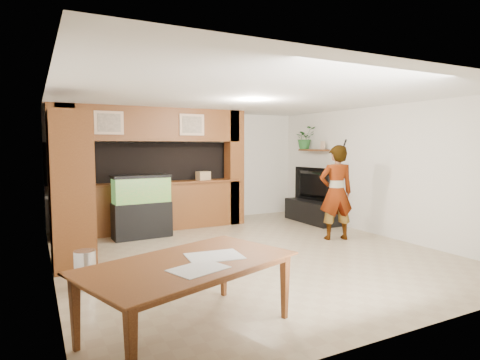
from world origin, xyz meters
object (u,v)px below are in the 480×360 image
aquarium (142,207)px  dining_table (192,298)px  person (336,193)px  television (313,185)px  pantry_cabinet (71,189)px

aquarium → dining_table: (-0.57, -4.27, -0.25)m
person → dining_table: (-3.86, -2.42, -0.56)m
television → dining_table: 6.09m
television → pantry_cabinet: bearing=91.5°
aquarium → television: size_ratio=0.91×
aquarium → dining_table: aquarium is taller
pantry_cabinet → television: size_ratio=1.71×
television → aquarium: bearing=76.3°
person → dining_table: 4.58m
pantry_cabinet → person: (4.67, -0.50, -0.25)m
television → person: bearing=146.8°
aquarium → television: bearing=-6.2°
aquarium → television: television is taller
pantry_cabinet → person: size_ratio=1.28×
person → dining_table: bearing=50.6°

